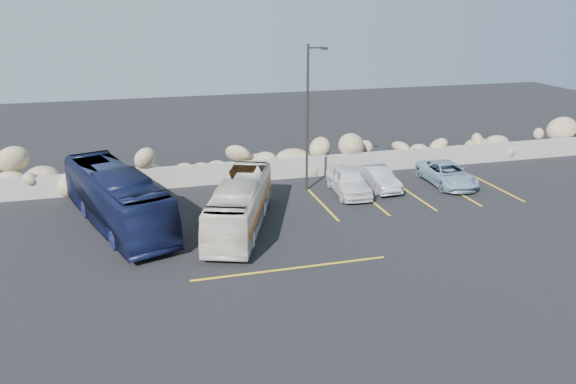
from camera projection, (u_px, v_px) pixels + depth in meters
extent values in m
plane|color=black|center=(317.00, 268.00, 22.37)|extent=(90.00, 90.00, 0.00)
cube|color=gray|center=(254.00, 171.00, 33.14)|extent=(60.00, 0.40, 1.20)
cube|color=yellow|center=(226.00, 213.00, 28.14)|extent=(0.12, 5.00, 0.01)
cube|color=yellow|center=(322.00, 204.00, 29.42)|extent=(0.12, 5.00, 0.01)
cube|color=yellow|center=(370.00, 200.00, 30.09)|extent=(0.12, 5.00, 0.01)
cube|color=yellow|center=(414.00, 195.00, 30.74)|extent=(0.12, 5.00, 0.01)
cube|color=yellow|center=(456.00, 191.00, 31.39)|extent=(0.12, 5.00, 0.01)
cube|color=yellow|center=(496.00, 188.00, 32.04)|extent=(0.12, 5.00, 0.01)
cube|color=yellow|center=(291.00, 268.00, 22.30)|extent=(8.00, 0.12, 0.01)
cylinder|color=#2B2926|center=(307.00, 120.00, 30.39)|extent=(0.14, 0.14, 8.00)
cylinder|color=#2B2926|center=(316.00, 48.00, 29.29)|extent=(0.90, 0.08, 0.08)
cube|color=#2B2926|center=(324.00, 48.00, 29.42)|extent=(0.35, 0.18, 0.12)
imported|color=silver|center=(240.00, 204.00, 25.99)|extent=(4.70, 8.49, 2.32)
imported|color=#101636|center=(116.00, 198.00, 26.20)|extent=(5.33, 10.09, 2.75)
imported|color=silver|center=(349.00, 181.00, 30.85)|extent=(2.08, 4.46, 1.48)
imported|color=#AAAAAF|center=(378.00, 178.00, 31.70)|extent=(1.42, 3.78, 1.23)
imported|color=#81A2B7|center=(447.00, 174.00, 32.41)|extent=(2.34, 4.69, 1.28)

